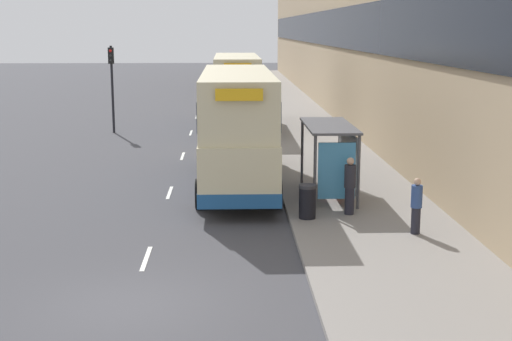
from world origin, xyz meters
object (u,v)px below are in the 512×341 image
at_px(pedestrian_1, 416,205).
at_px(double_decker_bus_near, 237,126).
at_px(car_1, 233,77).
at_px(traffic_light_far_kerb, 112,75).
at_px(litter_bin, 307,201).
at_px(pedestrian_at_shelter, 350,185).
at_px(bus_shelter, 335,148).
at_px(car_0, 232,81).
at_px(double_decker_bus_ahead, 237,90).

bearing_deg(pedestrian_1, double_decker_bus_near, 125.34).
bearing_deg(car_1, traffic_light_far_kerb, -101.31).
bearing_deg(car_1, litter_bin, -88.00).
bearing_deg(pedestrian_at_shelter, traffic_light_far_kerb, 118.34).
height_order(bus_shelter, traffic_light_far_kerb, traffic_light_far_kerb).
xyz_separation_m(car_1, pedestrian_at_shelter, (3.28, -54.32, 0.22)).
distance_m(pedestrian_at_shelter, traffic_light_far_kerb, 21.85).
height_order(car_0, litter_bin, car_0).
height_order(bus_shelter, double_decker_bus_ahead, double_decker_bus_ahead).
relative_size(double_decker_bus_ahead, litter_bin, 10.11).
bearing_deg(traffic_light_far_kerb, car_0, 76.64).
distance_m(double_decker_bus_ahead, car_0, 27.69).
height_order(pedestrian_1, litter_bin, pedestrian_1).
bearing_deg(pedestrian_1, car_0, 95.65).
bearing_deg(bus_shelter, double_decker_bus_near, 143.13).
bearing_deg(traffic_light_far_kerb, double_decker_bus_near, -64.39).
xyz_separation_m(car_1, pedestrian_1, (4.79, -56.53, 0.12)).
bearing_deg(litter_bin, car_1, 92.00).
bearing_deg(double_decker_bus_ahead, pedestrian_at_shelter, -80.88).
bearing_deg(litter_bin, car_0, 92.47).
relative_size(double_decker_bus_ahead, car_0, 2.57).
distance_m(double_decker_bus_ahead, litter_bin, 20.95).
xyz_separation_m(bus_shelter, car_1, (-3.14, 52.01, -1.04)).
xyz_separation_m(double_decker_bus_ahead, traffic_light_far_kerb, (-7.04, -1.25, 1.02)).
distance_m(car_0, litter_bin, 48.50).
bearing_deg(car_1, pedestrian_at_shelter, -86.55).
distance_m(pedestrian_at_shelter, litter_bin, 1.48).
height_order(pedestrian_1, traffic_light_far_kerb, traffic_light_far_kerb).
relative_size(bus_shelter, traffic_light_far_kerb, 0.86).
bearing_deg(bus_shelter, double_decker_bus_ahead, 99.83).
bearing_deg(double_decker_bus_near, traffic_light_far_kerb, 115.61).
height_order(double_decker_bus_ahead, car_1, double_decker_bus_ahead).
xyz_separation_m(pedestrian_1, litter_bin, (-2.88, 1.79, -0.29)).
relative_size(pedestrian_1, litter_bin, 1.53).
relative_size(double_decker_bus_near, pedestrian_at_shelter, 6.01).
relative_size(pedestrian_at_shelter, traffic_light_far_kerb, 0.37).
xyz_separation_m(pedestrian_1, traffic_light_far_kerb, (-11.83, 21.33, 2.34)).
bearing_deg(pedestrian_at_shelter, double_decker_bus_ahead, 99.12).
distance_m(car_1, pedestrian_1, 56.73).
height_order(double_decker_bus_ahead, pedestrian_at_shelter, double_decker_bus_ahead).
bearing_deg(car_0, double_decker_bus_near, -89.98).
distance_m(bus_shelter, double_decker_bus_near, 4.14).
xyz_separation_m(car_0, traffic_light_far_kerb, (-6.86, -28.90, 2.43)).
xyz_separation_m(double_decker_bus_ahead, pedestrian_1, (4.79, -22.59, -1.32)).
distance_m(double_decker_bus_near, pedestrian_1, 8.67).
xyz_separation_m(bus_shelter, double_decker_bus_near, (-3.30, 2.47, 0.41)).
distance_m(double_decker_bus_ahead, pedestrian_1, 23.13).
xyz_separation_m(double_decker_bus_near, car_1, (0.16, 49.54, -1.45)).
xyz_separation_m(pedestrian_at_shelter, pedestrian_1, (1.52, -2.21, -0.10)).
height_order(car_1, litter_bin, car_1).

